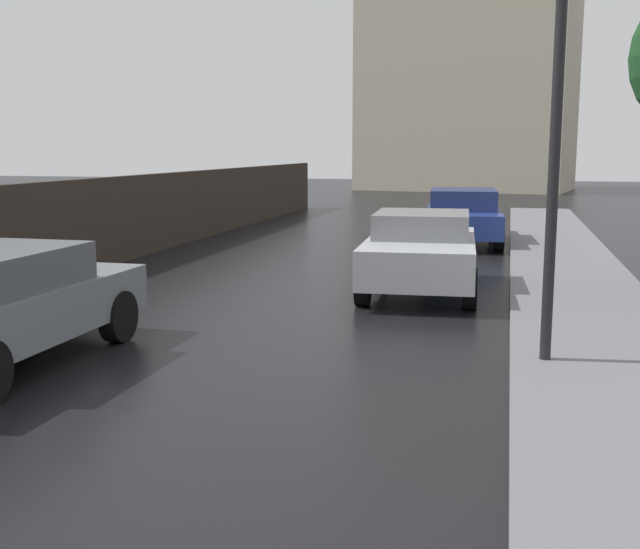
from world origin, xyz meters
The scene contains 4 objects.
car_silver_mid_road centered at (2.50, 11.85, 0.72)m, with size 2.04×4.06×1.36m.
car_blue_behind_camera centered at (2.79, 18.90, 0.74)m, with size 2.16×4.39×1.41m.
traffic_light centered at (4.38, 7.32, 3.42)m, with size 0.26×0.39×4.78m.
distant_tower centered at (1.36, 46.15, 9.79)m, with size 12.88×9.08×23.09m.
Camera 1 is at (3.92, -1.38, 2.45)m, focal length 43.73 mm.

